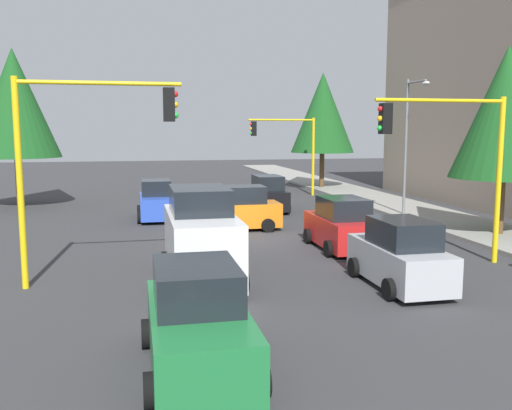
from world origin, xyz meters
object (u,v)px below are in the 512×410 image
Objects in this scene: street_lamp_curbside at (410,132)px; tree_roadside_near at (505,113)px; traffic_signal_near_right at (84,140)px; car_blue at (156,202)px; tree_roadside_far at (323,113)px; car_green at (198,323)px; car_black at (267,195)px; traffic_signal_near_left at (451,147)px; car_silver at (400,256)px; traffic_signal_far_left at (287,141)px; car_orange at (240,210)px; car_red at (341,226)px; delivery_van_white at (201,238)px; tree_opposite_side at (15,103)px.

tree_roadside_near is (5.61, 1.30, 0.81)m from street_lamp_curbside.
traffic_signal_near_right is 1.60× the size of car_blue.
tree_roadside_far reaches higher than car_green.
traffic_signal_near_left is at bearing 12.27° from car_black.
tree_roadside_far is at bearing 165.91° from car_silver.
traffic_signal_near_right is (20.00, -11.37, 0.42)m from traffic_signal_far_left.
street_lamp_curbside is 9.78m from car_orange.
car_red is at bearing 37.02° from car_blue.
car_blue is at bearing -175.79° from delivery_van_white.
car_green is (14.42, -3.49, 0.00)m from car_orange.
delivery_van_white reaches higher than car_orange.
street_lamp_curbside reaches higher than car_red.
traffic_signal_far_left is 16.90m from tree_opposite_side.
delivery_van_white is (24.16, -12.01, -4.45)m from tree_roadside_far.
traffic_signal_near_left reaches higher than car_black.
tree_roadside_near is at bearing 127.06° from car_green.
tree_roadside_far reaches higher than car_black.
car_red is 10.43m from car_black.
car_blue is (-13.81, -6.34, -0.00)m from car_silver.
car_silver and car_blue have the same top height.
car_blue is 0.90× the size of car_black.
car_black is at bearing -177.77° from car_red.
car_silver and car_black have the same top height.
car_orange and car_blue have the same top height.
traffic_signal_near_left is 8.60m from delivery_van_white.
delivery_van_white is 6.53m from car_red.
car_green and car_black have the same top height.
traffic_signal_far_left is at bearing -44.03° from tree_roadside_far.
car_red is 0.95× the size of car_black.
car_silver is at bearing -14.09° from tree_roadside_far.
tree_roadside_near is at bearing 16.92° from traffic_signal_far_left.
traffic_signal_far_left is 5.91m from tree_roadside_far.
car_blue is (6.26, 7.62, -5.08)m from tree_opposite_side.
car_orange and car_black have the same top height.
tree_roadside_far reaches higher than car_blue.
tree_opposite_side is 24.97m from car_silver.
traffic_signal_far_left is 22.42m from car_silver.
car_orange is 0.92× the size of car_red.
car_blue is 6.37m from car_black.
delivery_van_white is at bearing 4.21° from car_blue.
car_blue is (-11.90, -0.88, -0.39)m from delivery_van_white.
car_red is at bearing 119.81° from delivery_van_white.
car_green is at bearing -52.94° from tree_roadside_near.
car_blue is at bearing -142.34° from traffic_signal_near_left.
street_lamp_curbside is 1.94× the size of car_orange.
street_lamp_curbside is 1.77× the size of car_silver.
traffic_signal_near_left is 10.16m from car_orange.
traffic_signal_near_left is 11.44m from car_green.
car_orange is at bearing 143.45° from traffic_signal_near_right.
car_blue is at bearing -155.34° from car_silver.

